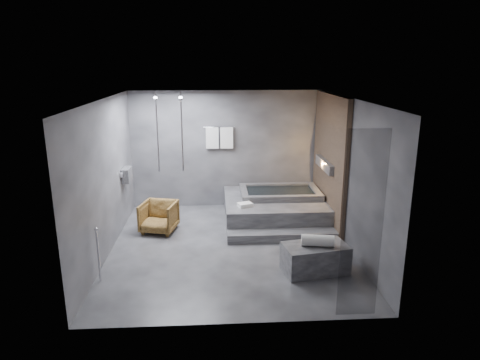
{
  "coord_description": "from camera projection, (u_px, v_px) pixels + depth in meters",
  "views": [
    {
      "loc": [
        -0.27,
        -7.57,
        3.44
      ],
      "look_at": [
        0.21,
        0.3,
        1.25
      ],
      "focal_mm": 32.0,
      "sensor_mm": 36.0,
      "label": 1
    }
  ],
  "objects": [
    {
      "name": "deck_towel",
      "position": [
        245.0,
        205.0,
        8.98
      ],
      "size": [
        0.34,
        0.29,
        0.08
      ],
      "primitive_type": "cube",
      "rotation": [
        0.0,
        0.0,
        0.36
      ],
      "color": "white",
      "rests_on": "tub_deck"
    },
    {
      "name": "driftwood_chair",
      "position": [
        159.0,
        217.0,
        8.9
      ],
      "size": [
        0.83,
        0.84,
        0.64
      ],
      "primitive_type": "imported",
      "rotation": [
        0.0,
        0.0,
        -0.23
      ],
      "color": "#432B10",
      "rests_on": "ground"
    },
    {
      "name": "concrete_bench",
      "position": [
        315.0,
        258.0,
        7.21
      ],
      "size": [
        1.15,
        0.77,
        0.48
      ],
      "primitive_type": "cube",
      "rotation": [
        0.0,
        0.0,
        0.18
      ],
      "color": "#353537",
      "rests_on": "ground"
    },
    {
      "name": "room",
      "position": [
        250.0,
        156.0,
        8.02
      ],
      "size": [
        5.0,
        5.04,
        2.82
      ],
      "color": "#2F2F31",
      "rests_on": "ground"
    },
    {
      "name": "tub_deck",
      "position": [
        274.0,
        209.0,
        9.61
      ],
      "size": [
        2.2,
        2.0,
        0.5
      ],
      "primitive_type": "cube",
      "color": "#343436",
      "rests_on": "ground"
    },
    {
      "name": "tub_step",
      "position": [
        282.0,
        236.0,
        8.52
      ],
      "size": [
        2.2,
        0.36,
        0.18
      ],
      "primitive_type": "cube",
      "color": "#343436",
      "rests_on": "ground"
    },
    {
      "name": "rolled_towel",
      "position": [
        318.0,
        240.0,
        7.09
      ],
      "size": [
        0.56,
        0.29,
        0.19
      ],
      "primitive_type": "cylinder",
      "rotation": [
        0.0,
        1.57,
        -0.18
      ],
      "color": "white",
      "rests_on": "concrete_bench"
    }
  ]
}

